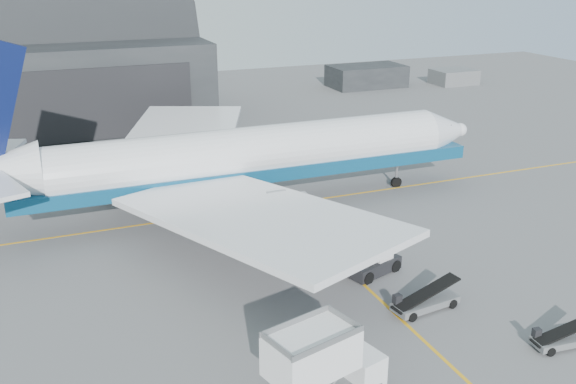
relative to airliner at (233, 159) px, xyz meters
name	(u,v)px	position (x,y,z in m)	size (l,w,h in m)	color
ground	(378,298)	(4.41, -20.40, -5.21)	(200.00, 200.00, 0.00)	#565659
taxi_lines	(308,232)	(4.41, -7.73, -5.20)	(80.00, 42.12, 0.02)	orange
hangar	(22,58)	(-17.59, 44.55, 4.33)	(50.00, 28.30, 28.00)	black
distant_bldg_a	(366,87)	(42.41, 51.60, -5.21)	(14.00, 8.00, 4.00)	black
distant_bldg_b	(453,84)	(59.41, 47.60, -5.21)	(8.00, 6.00, 2.80)	slate
airliner	(233,159)	(0.00, 0.00, 0.00)	(53.08, 51.47, 18.63)	white
catering_truck	(320,370)	(-4.52, -29.76, -2.73)	(7.57, 4.42, 4.90)	slate
pushback_tug	(372,263)	(6.03, -16.53, -4.44)	(4.96, 3.75, 2.04)	black
belt_loader_a	(425,302)	(6.59, -22.97, -4.59)	(5.35, 2.38, 2.00)	slate
belt_loader_b	(564,338)	(12.29, -30.02, -4.67)	(4.66, 1.92, 1.76)	slate
traffic_cone	(321,332)	(-1.46, -23.26, -4.97)	(0.35, 0.35, 0.51)	#FE5108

